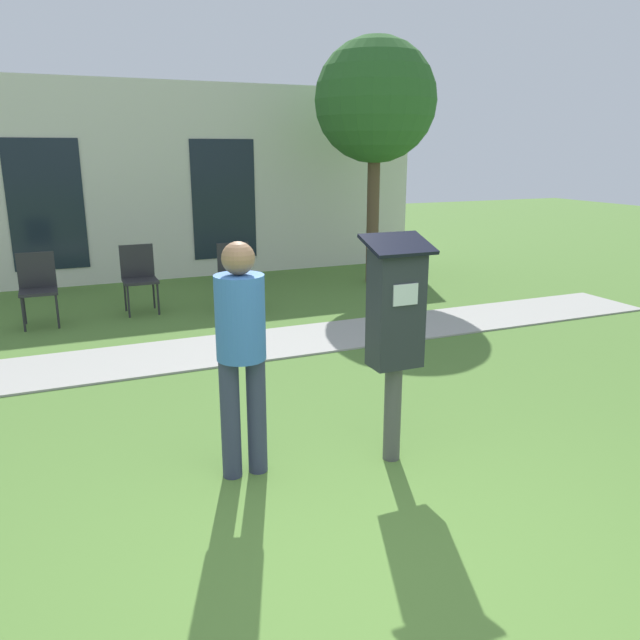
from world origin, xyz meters
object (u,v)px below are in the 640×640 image
outdoor_chair_middle (139,273)px  outdoor_chair_right (236,271)px  person_standing (241,342)px  outdoor_chair_left (38,283)px  parking_meter (396,321)px

outdoor_chair_middle → outdoor_chair_right: bearing=-9.2°
person_standing → outdoor_chair_left: (-1.28, 4.62, -0.40)m
person_standing → outdoor_chair_right: (1.21, 4.46, -0.40)m
outdoor_chair_left → outdoor_chair_middle: (1.24, 0.18, 0.00)m
outdoor_chair_middle → outdoor_chair_right: 1.29m
outdoor_chair_left → outdoor_chair_middle: bearing=10.1°
person_standing → outdoor_chair_middle: size_ratio=1.76×
person_standing → outdoor_chair_middle: (-0.04, 4.81, -0.40)m
outdoor_chair_right → person_standing: bearing=-105.1°
outdoor_chair_middle → person_standing: bearing=-83.2°
outdoor_chair_right → outdoor_chair_left: bearing=176.2°
person_standing → outdoor_chair_middle: bearing=124.8°
parking_meter → outdoor_chair_left: parking_meter is taller
outdoor_chair_middle → outdoor_chair_right: (1.24, -0.35, 0.00)m
parking_meter → outdoor_chair_left: 5.37m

